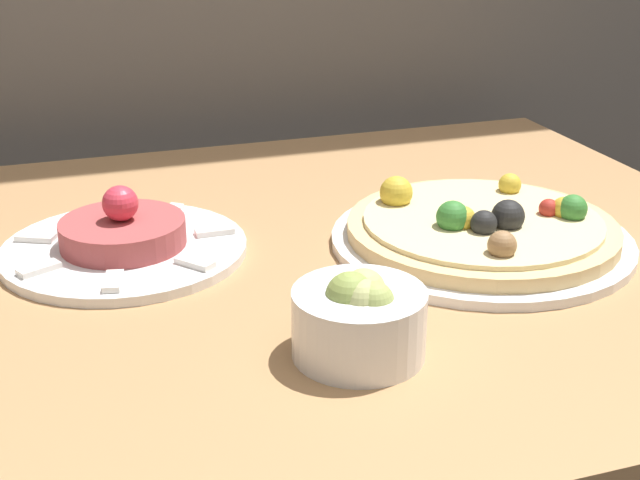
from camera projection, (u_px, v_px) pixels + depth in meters
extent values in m
cube|color=#AD7F51|center=(262.00, 275.00, 0.90)|extent=(1.07, 0.80, 0.03)
cylinder|color=#AD7F51|center=(491.00, 355.00, 1.48)|extent=(0.06, 0.06, 0.70)
cylinder|color=white|center=(481.00, 240.00, 0.93)|extent=(0.31, 0.31, 0.01)
cylinder|color=#E5C17F|center=(482.00, 229.00, 0.92)|extent=(0.28, 0.28, 0.01)
cylinder|color=beige|center=(483.00, 220.00, 0.92)|extent=(0.25, 0.25, 0.01)
sphere|color=#387F33|center=(452.00, 217.00, 0.89)|extent=(0.03, 0.03, 0.03)
sphere|color=#B22D23|center=(549.00, 208.00, 0.92)|extent=(0.02, 0.02, 0.02)
sphere|color=#387F33|center=(573.00, 209.00, 0.91)|extent=(0.03, 0.03, 0.03)
sphere|color=gold|center=(564.00, 208.00, 0.92)|extent=(0.02, 0.02, 0.02)
sphere|color=gold|center=(510.00, 185.00, 0.99)|extent=(0.03, 0.03, 0.03)
sphere|color=gold|center=(463.00, 219.00, 0.89)|extent=(0.03, 0.03, 0.03)
sphere|color=black|center=(508.00, 216.00, 0.89)|extent=(0.03, 0.03, 0.03)
sphere|color=#997047|center=(502.00, 245.00, 0.83)|extent=(0.03, 0.03, 0.03)
sphere|color=black|center=(484.00, 223.00, 0.88)|extent=(0.03, 0.03, 0.03)
sphere|color=gold|center=(396.00, 193.00, 0.96)|extent=(0.04, 0.04, 0.04)
cylinder|color=white|center=(124.00, 249.00, 0.90)|extent=(0.25, 0.25, 0.01)
cylinder|color=#A84747|center=(123.00, 233.00, 0.90)|extent=(0.13, 0.13, 0.03)
sphere|color=#E0384C|center=(120.00, 203.00, 0.88)|extent=(0.04, 0.04, 0.04)
cube|color=white|center=(215.00, 231.00, 0.93)|extent=(0.04, 0.02, 0.01)
cube|color=white|center=(169.00, 211.00, 0.98)|extent=(0.04, 0.04, 0.01)
cube|color=white|center=(94.00, 214.00, 0.97)|extent=(0.02, 0.04, 0.01)
cube|color=white|center=(36.00, 238.00, 0.91)|extent=(0.04, 0.03, 0.01)
cube|color=white|center=(39.00, 269.00, 0.84)|extent=(0.04, 0.03, 0.01)
cube|color=white|center=(113.00, 281.00, 0.81)|extent=(0.02, 0.04, 0.01)
cube|color=white|center=(195.00, 263.00, 0.85)|extent=(0.04, 0.04, 0.01)
cylinder|color=white|center=(359.00, 323.00, 0.71)|extent=(0.11, 0.11, 0.06)
sphere|color=#8EA34C|center=(350.00, 296.00, 0.69)|extent=(0.04, 0.04, 0.04)
sphere|color=#B7BC70|center=(359.00, 296.00, 0.70)|extent=(0.03, 0.03, 0.03)
sphere|color=#A3B25B|center=(374.00, 302.00, 0.69)|extent=(0.03, 0.03, 0.03)
sphere|color=#B7BC70|center=(362.00, 300.00, 0.69)|extent=(0.03, 0.03, 0.03)
sphere|color=#B7BC70|center=(364.00, 290.00, 0.71)|extent=(0.04, 0.04, 0.04)
sphere|color=#668E42|center=(359.00, 297.00, 0.70)|extent=(0.02, 0.02, 0.02)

